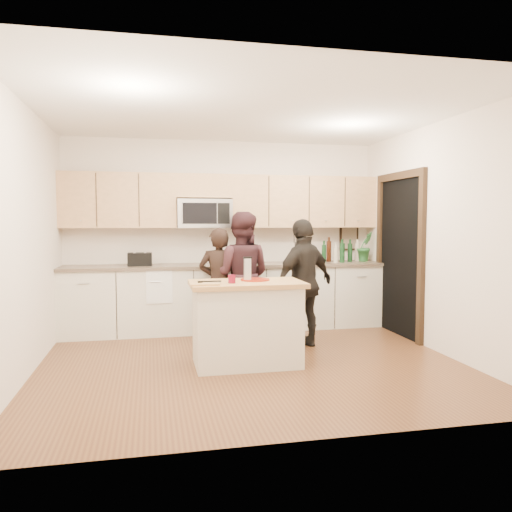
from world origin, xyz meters
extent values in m
plane|color=brown|center=(0.00, 0.00, 0.00)|extent=(4.50, 4.50, 0.00)
cube|color=beige|center=(0.00, 2.00, 1.35)|extent=(4.50, 0.02, 2.70)
cube|color=beige|center=(0.00, -2.00, 1.35)|extent=(4.50, 0.02, 2.70)
cube|color=beige|center=(-2.25, 0.00, 1.35)|extent=(0.02, 4.00, 2.70)
cube|color=beige|center=(2.25, 0.00, 1.35)|extent=(0.02, 4.00, 2.70)
cube|color=white|center=(0.00, 0.00, 2.70)|extent=(4.50, 4.00, 0.02)
cube|color=beige|center=(0.00, 1.69, 0.45)|extent=(4.50, 0.62, 0.90)
cube|color=brown|center=(0.00, 1.68, 0.92)|extent=(4.50, 0.66, 0.04)
cube|color=tan|center=(-1.48, 1.83, 1.83)|extent=(1.55, 0.33, 0.75)
cube|color=tan|center=(1.17, 1.83, 1.83)|extent=(2.17, 0.33, 0.75)
cube|color=tan|center=(-0.31, 1.83, 2.04)|extent=(0.78, 0.33, 0.33)
cube|color=silver|center=(-0.31, 1.80, 1.65)|extent=(0.76, 0.40, 0.40)
cube|color=black|center=(-0.39, 1.60, 1.65)|extent=(0.47, 0.01, 0.29)
cube|color=black|center=(-0.06, 1.60, 1.65)|extent=(0.17, 0.01, 0.29)
cube|color=black|center=(2.24, 0.90, 1.05)|extent=(0.02, 1.05, 2.10)
cube|color=black|center=(2.22, 0.33, 1.05)|extent=(0.06, 0.10, 2.10)
cube|color=black|center=(2.22, 1.48, 1.05)|extent=(0.06, 0.10, 2.10)
cube|color=black|center=(2.22, 0.90, 2.15)|extent=(0.06, 1.25, 0.10)
cube|color=black|center=(1.95, 1.99, 1.28)|extent=(0.30, 0.03, 0.38)
cube|color=tan|center=(1.95, 1.97, 1.28)|extent=(0.24, 0.00, 0.32)
cube|color=white|center=(-0.95, 1.38, 0.70)|extent=(0.34, 0.01, 0.48)
cube|color=white|center=(-0.95, 1.67, 0.94)|extent=(0.34, 0.60, 0.01)
cube|color=beige|center=(-0.06, -0.07, 0.42)|extent=(1.10, 0.64, 0.85)
cube|color=#B18849|center=(-0.06, -0.07, 0.88)|extent=(1.20, 0.70, 0.05)
cylinder|color=maroon|center=(0.05, 0.01, 0.91)|extent=(0.32, 0.32, 0.02)
cube|color=silver|center=(-0.04, -0.02, 1.03)|extent=(0.07, 0.05, 0.23)
cube|color=black|center=(-0.04, -0.02, 1.15)|extent=(0.09, 0.05, 0.02)
cylinder|color=maroon|center=(-0.23, -0.18, 0.94)|extent=(0.08, 0.08, 0.09)
cube|color=#B18849|center=(-0.53, -0.26, 0.91)|extent=(0.29, 0.20, 0.02)
cube|color=black|center=(-0.47, -0.21, 0.93)|extent=(0.24, 0.03, 0.02)
cube|color=silver|center=(-0.45, -0.22, 0.92)|extent=(0.19, 0.02, 0.01)
cube|color=black|center=(-1.20, 1.67, 1.03)|extent=(0.32, 0.23, 0.18)
cube|color=silver|center=(-1.27, 1.67, 1.12)|extent=(0.03, 0.17, 0.00)
cube|color=silver|center=(-1.13, 1.67, 1.12)|extent=(0.03, 0.17, 0.00)
cylinder|color=black|center=(1.43, 1.66, 1.10)|extent=(0.06, 0.06, 0.32)
cylinder|color=#37160A|center=(1.55, 1.79, 1.12)|extent=(0.07, 0.07, 0.37)
cylinder|color=#BBB093|center=(1.59, 1.60, 1.08)|extent=(0.07, 0.07, 0.28)
cylinder|color=black|center=(1.85, 1.69, 1.11)|extent=(0.07, 0.07, 0.33)
cylinder|color=#BBB093|center=(2.01, 1.80, 1.10)|extent=(0.08, 0.08, 0.33)
cylinder|color=black|center=(1.68, 1.59, 1.11)|extent=(0.07, 0.07, 0.34)
imported|color=#2B6D32|center=(2.10, 1.72, 1.16)|extent=(0.28, 0.24, 0.44)
imported|color=black|center=(-0.19, 1.13, 0.73)|extent=(0.61, 0.49, 1.46)
imported|color=#31181C|center=(0.10, 1.13, 0.83)|extent=(0.97, 0.87, 1.67)
imported|color=black|center=(0.77, 0.53, 0.79)|extent=(0.99, 0.79, 1.57)
camera|label=1|loc=(-1.05, -5.26, 1.54)|focal=35.00mm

